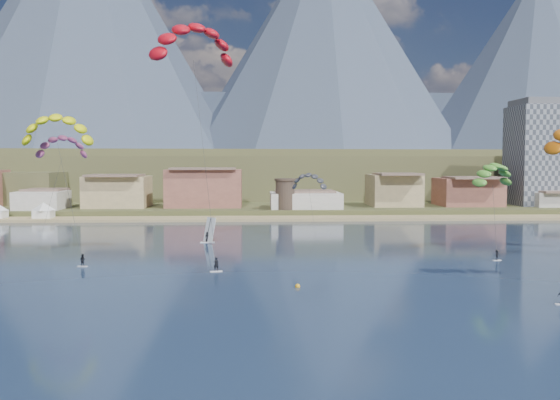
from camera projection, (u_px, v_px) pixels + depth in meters
name	position (u px, v px, depth m)	size (l,w,h in m)	color
ground	(296.00, 338.00, 52.24)	(2400.00, 2400.00, 0.00)	black
beach	(268.00, 219.00, 157.90)	(2200.00, 12.00, 0.90)	tan
land	(257.00, 176.00, 610.52)	(2200.00, 900.00, 4.00)	brown
foothills	(309.00, 174.00, 284.39)	(940.00, 210.00, 18.00)	brown
mountain_ridge	(246.00, 67.00, 862.91)	(2060.00, 480.00, 400.00)	#293245
town	(126.00, 187.00, 171.59)	(400.00, 24.00, 12.00)	silver
apartment_tower	(545.00, 153.00, 182.41)	(20.00, 16.00, 32.00)	gray
watchtower	(285.00, 194.00, 165.70)	(5.82, 5.82, 8.60)	#47382D
kitesurfer_red	(193.00, 38.00, 91.71)	(14.90, 16.79, 37.70)	silver
kitesurfer_yellow	(57.00, 125.00, 98.42)	(14.07, 15.71, 25.70)	silver
kitesurfer_green	(493.00, 172.00, 102.85)	(9.52, 14.94, 17.32)	silver
distant_kite_pink	(62.00, 143.00, 103.18)	(9.40, 7.78, 21.28)	#262626
distant_kite_dark	(309.00, 179.00, 123.78)	(8.19, 6.84, 14.80)	#262626
windsurfer	(208.00, 235.00, 113.41)	(2.71, 2.95, 4.77)	silver
buoy	(298.00, 286.00, 73.44)	(0.64, 0.64, 0.64)	gold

